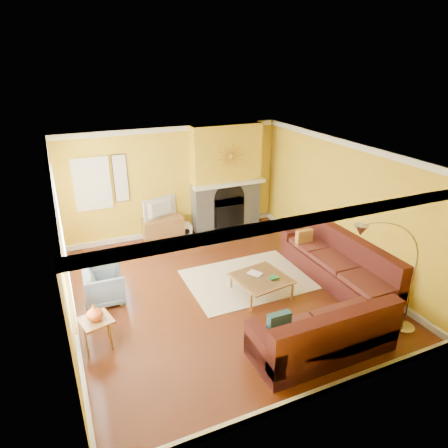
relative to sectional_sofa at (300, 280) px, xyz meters
name	(u,v)px	position (x,y,z in m)	size (l,w,h in m)	color
floor	(221,290)	(-1.18, 0.94, -0.46)	(5.50, 6.00, 0.02)	#602B14
ceiling	(220,153)	(-1.18, 0.94, 2.26)	(5.50, 6.00, 0.02)	white
wall_back	(173,182)	(-1.18, 3.95, 0.90)	(5.50, 0.02, 2.70)	gold
wall_front	(320,317)	(-1.18, -2.07, 0.90)	(5.50, 0.02, 2.70)	gold
wall_left	(60,254)	(-3.94, 0.94, 0.90)	(0.02, 6.00, 2.70)	gold
wall_right	(342,205)	(1.58, 0.94, 0.90)	(0.02, 6.00, 2.70)	gold
baseboard	(221,287)	(-1.18, 0.94, -0.39)	(5.50, 6.00, 0.12)	white
crown_molding	(220,157)	(-1.18, 0.94, 2.19)	(5.50, 6.00, 0.12)	white
window_left_near	(57,216)	(-3.90, 2.24, 1.05)	(0.06, 1.22, 1.72)	white
window_left_far	(63,262)	(-3.90, 0.34, 1.05)	(0.06, 1.22, 1.72)	white
window_back	(92,184)	(-3.08, 3.90, 1.10)	(0.82, 0.06, 1.22)	white
wall_art	(121,178)	(-2.43, 3.91, 1.15)	(0.34, 0.04, 1.14)	white
fireplace	(226,178)	(0.17, 3.74, 0.90)	(1.80, 0.40, 2.70)	gray
mantel	(230,184)	(0.17, 3.50, 0.80)	(1.92, 0.22, 0.08)	white
hearth	(235,233)	(0.17, 3.19, -0.42)	(1.80, 0.70, 0.06)	gray
sunburst	(230,157)	(0.17, 3.51, 1.50)	(0.70, 0.04, 0.70)	olive
rug	(247,279)	(-0.55, 1.06, -0.44)	(2.40, 1.80, 0.02)	beige
sectional_sofa	(300,280)	(0.00, 0.00, 0.00)	(3.14, 3.52, 0.90)	#471916
coffee_table	(261,286)	(-0.55, 0.48, -0.26)	(0.95, 0.95, 0.38)	white
media_console	(163,228)	(-1.56, 3.68, -0.18)	(0.98, 0.44, 0.54)	olive
tv	(162,208)	(-1.56, 3.68, 0.35)	(0.91, 0.12, 0.53)	black
subwoofer	(185,230)	(-1.01, 3.67, -0.30)	(0.29, 0.29, 0.29)	white
armchair	(104,286)	(-3.30, 1.43, -0.13)	(0.68, 0.70, 0.64)	slate
side_table	(98,333)	(-3.59, 0.19, -0.20)	(0.46, 0.46, 0.50)	olive
vase	(95,312)	(-3.59, 0.19, 0.18)	(0.25, 0.25, 0.26)	#D8591E
book	(252,276)	(-0.69, 0.58, -0.06)	(0.19, 0.26, 0.03)	white
arc_lamp	(387,282)	(0.57, -1.41, 0.60)	(1.34, 0.36, 2.10)	silver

